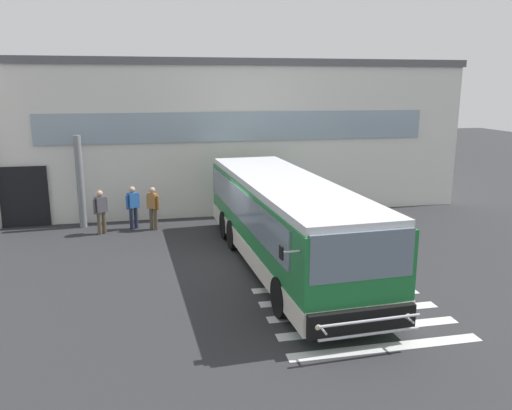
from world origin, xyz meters
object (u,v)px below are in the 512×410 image
entry_support_column (80,182)px  passenger_by_doorway (133,206)px  passenger_at_curb_edge (153,206)px  bus_main_foreground (285,224)px  passenger_near_column (100,209)px  safety_bollard_yellow (234,220)px

entry_support_column → passenger_by_doorway: 2.26m
passenger_at_curb_edge → entry_support_column: bearing=160.5°
bus_main_foreground → passenger_near_column: 7.59m
passenger_at_curb_edge → safety_bollard_yellow: passenger_at_curb_edge is taller
bus_main_foreground → entry_support_column: bearing=137.8°
entry_support_column → bus_main_foreground: bearing=-42.2°
entry_support_column → passenger_at_curb_edge: entry_support_column is taller
passenger_at_curb_edge → safety_bollard_yellow: bearing=-15.6°
entry_support_column → safety_bollard_yellow: 6.14m
entry_support_column → passenger_at_curb_edge: size_ratio=2.16×
bus_main_foreground → passenger_by_doorway: bus_main_foreground is taller
passenger_by_doorway → safety_bollard_yellow: bearing=-16.6°
entry_support_column → passenger_at_curb_edge: bearing=-19.5°
passenger_near_column → passenger_at_curb_edge: (1.94, 0.19, -0.03)m
passenger_by_doorway → passenger_at_curb_edge: same height
safety_bollard_yellow → bus_main_foreground: bearing=-78.0°
bus_main_foreground → safety_bollard_yellow: 4.39m
entry_support_column → safety_bollard_yellow: (5.72, -1.80, -1.36)m
safety_bollard_yellow → passenger_by_doorway: bearing=163.4°
entry_support_column → passenger_near_column: 1.63m
entry_support_column → safety_bollard_yellow: entry_support_column is taller
passenger_by_doorway → passenger_at_curb_edge: (0.75, -0.28, 0.00)m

